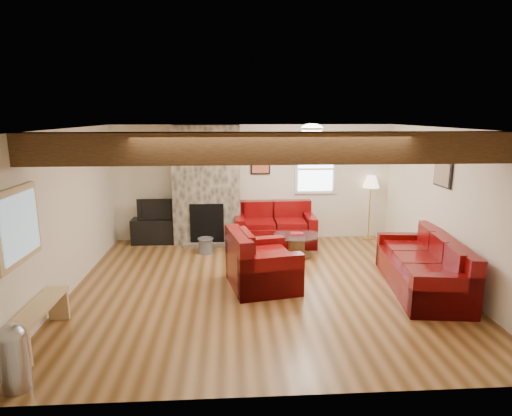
{
  "coord_description": "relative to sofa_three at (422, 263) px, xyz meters",
  "views": [
    {
      "loc": [
        -0.51,
        -6.43,
        2.71
      ],
      "look_at": [
        -0.09,
        0.4,
        1.2
      ],
      "focal_mm": 30.0,
      "sensor_mm": 36.0,
      "label": 1
    }
  ],
  "objects": [
    {
      "name": "room",
      "position": [
        -2.48,
        0.25,
        0.82
      ],
      "size": [
        8.0,
        8.0,
        8.0
      ],
      "color": "brown",
      "rests_on": "ground"
    },
    {
      "name": "oak_beam",
      "position": [
        -2.48,
        -1.0,
        1.88
      ],
      "size": [
        6.0,
        0.36,
        0.38
      ],
      "primitive_type": "cube",
      "color": "black",
      "rests_on": "room"
    },
    {
      "name": "chimney_breast",
      "position": [
        -3.48,
        2.74,
        0.79
      ],
      "size": [
        1.4,
        0.67,
        2.5
      ],
      "color": "#3C372F",
      "rests_on": "floor"
    },
    {
      "name": "back_window",
      "position": [
        -1.13,
        2.96,
        1.12
      ],
      "size": [
        0.9,
        0.08,
        1.1
      ],
      "primitive_type": null,
      "color": "silver",
      "rests_on": "room"
    },
    {
      "name": "hatch_window",
      "position": [
        -5.44,
        -1.25,
        1.02
      ],
      "size": [
        0.08,
        1.0,
        0.9
      ],
      "primitive_type": null,
      "color": "tan",
      "rests_on": "room"
    },
    {
      "name": "ceiling_dome",
      "position": [
        -1.58,
        1.15,
        2.01
      ],
      "size": [
        0.4,
        0.4,
        0.18
      ],
      "primitive_type": null,
      "color": "white",
      "rests_on": "room"
    },
    {
      "name": "artwork_back",
      "position": [
        -2.33,
        2.96,
        1.27
      ],
      "size": [
        0.42,
        0.06,
        0.52
      ],
      "primitive_type": null,
      "color": "black",
      "rests_on": "room"
    },
    {
      "name": "artwork_right",
      "position": [
        0.48,
        0.55,
        1.32
      ],
      "size": [
        0.06,
        0.55,
        0.42
      ],
      "primitive_type": null,
      "color": "black",
      "rests_on": "room"
    },
    {
      "name": "sofa_three",
      "position": [
        0.0,
        0.0,
        0.0
      ],
      "size": [
        1.18,
        2.3,
        0.85
      ],
      "primitive_type": null,
      "rotation": [
        0.0,
        0.0,
        -1.69
      ],
      "color": "#430405",
      "rests_on": "floor"
    },
    {
      "name": "loveseat",
      "position": [
        -2.07,
        2.48,
        0.02
      ],
      "size": [
        1.67,
        0.97,
        0.88
      ],
      "primitive_type": null,
      "rotation": [
        0.0,
        0.0,
        0.01
      ],
      "color": "#430405",
      "rests_on": "floor"
    },
    {
      "name": "armchair_red",
      "position": [
        -2.48,
        0.26,
        0.03
      ],
      "size": [
        1.19,
        1.3,
        0.92
      ],
      "primitive_type": null,
      "rotation": [
        0.0,
        0.0,
        1.77
      ],
      "color": "#430405",
      "rests_on": "floor"
    },
    {
      "name": "coffee_table",
      "position": [
        -1.71,
        1.72,
        -0.21
      ],
      "size": [
        0.89,
        0.89,
        0.46
      ],
      "color": "#4A2D18",
      "rests_on": "floor"
    },
    {
      "name": "tv_cabinet",
      "position": [
        -4.56,
        2.78,
        -0.16
      ],
      "size": [
        1.06,
        0.43,
        0.53
      ],
      "primitive_type": "cube",
      "color": "black",
      "rests_on": "floor"
    },
    {
      "name": "television",
      "position": [
        -4.56,
        2.78,
        0.33
      ],
      "size": [
        0.77,
        0.1,
        0.45
      ],
      "primitive_type": "imported",
      "color": "black",
      "rests_on": "tv_cabinet"
    },
    {
      "name": "floor_lamp",
      "position": [
        0.07,
        2.8,
        0.78
      ],
      "size": [
        0.36,
        0.36,
        1.41
      ],
      "color": "tan",
      "rests_on": "floor"
    },
    {
      "name": "pine_bench",
      "position": [
        -5.31,
        -1.28,
        -0.2
      ],
      "size": [
        0.29,
        1.22,
        0.46
      ],
      "primitive_type": null,
      "color": "tan",
      "rests_on": "floor"
    },
    {
      "name": "pedal_bin",
      "position": [
        -5.15,
        -2.23,
        -0.07
      ],
      "size": [
        0.37,
        0.37,
        0.71
      ],
      "primitive_type": null,
      "rotation": [
        0.0,
        0.0,
        -0.37
      ],
      "color": "#A5A4AA",
      "rests_on": "floor"
    },
    {
      "name": "coal_bucket",
      "position": [
        -3.49,
        2.01,
        -0.27
      ],
      "size": [
        0.33,
        0.33,
        0.31
      ],
      "primitive_type": null,
      "color": "slate",
      "rests_on": "floor"
    }
  ]
}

